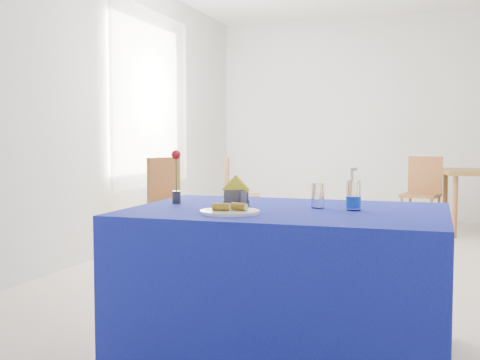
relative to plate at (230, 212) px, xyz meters
name	(u,v)px	position (x,y,z in m)	size (l,w,h in m)	color
floor	(369,272)	(0.43, 2.35, -0.77)	(7.00, 7.00, 0.00)	#C2B4A1
room_shell	(373,62)	(0.43, 2.35, 0.98)	(7.00, 7.00, 7.00)	silver
window_pane	(146,98)	(-2.04, 3.15, 0.78)	(0.04, 1.50, 1.60)	white
curtain	(152,98)	(-1.97, 3.15, 0.78)	(0.04, 1.75, 1.85)	white
plate	(230,212)	(0.00, 0.00, 0.00)	(0.29, 0.29, 0.01)	white
drinking_glass	(318,196)	(0.36, 0.35, 0.06)	(0.07, 0.07, 0.13)	silver
salt_shaker	(232,199)	(-0.08, 0.28, 0.04)	(0.03, 0.03, 0.09)	slate
pepper_shaker	(244,199)	(-0.02, 0.27, 0.04)	(0.03, 0.03, 0.09)	slate
blue_table	(286,282)	(0.22, 0.26, -0.39)	(1.60, 1.10, 0.76)	#101A97
water_bottle	(353,196)	(0.55, 0.31, 0.06)	(0.08, 0.08, 0.21)	silver
napkin_holder	(236,197)	(-0.07, 0.30, 0.04)	(0.15, 0.10, 0.17)	#393A3F
rose_vase	(176,177)	(-0.42, 0.32, 0.14)	(0.05, 0.05, 0.30)	#25252A
chair_bg_left	(423,188)	(0.81, 4.75, -0.25)	(0.49, 0.49, 0.90)	brown
chair_win_a	(172,200)	(-1.40, 2.41, -0.22)	(0.53, 0.53, 0.94)	brown
chair_win_b	(236,190)	(-1.26, 3.88, -0.25)	(0.50, 0.50, 0.90)	brown
banana_pieces	(230,207)	(0.01, -0.01, 0.03)	(0.17, 0.09, 0.04)	gold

